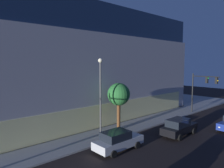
% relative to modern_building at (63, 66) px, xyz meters
% --- Properties ---
extents(modern_building, '(32.72, 25.65, 14.47)m').
position_rel_modern_building_xyz_m(modern_building, '(0.00, 0.00, 0.00)').
color(modern_building, '#4C4C51').
rests_on(modern_building, ground).
extents(traffic_light_far_corner, '(0.34, 3.91, 5.87)m').
position_rel_modern_building_xyz_m(traffic_light_far_corner, '(12.76, -17.38, -2.84)').
color(traffic_light_far_corner, black).
rests_on(traffic_light_far_corner, sidewalk_corner).
extents(street_lamp_sidewalk, '(0.44, 0.44, 7.86)m').
position_rel_modern_building_xyz_m(street_lamp_sidewalk, '(-4.51, -15.03, -2.06)').
color(street_lamp_sidewalk, '#494949').
rests_on(street_lamp_sidewalk, sidewalk_corner).
extents(sidewalk_tree, '(2.50, 2.50, 5.22)m').
position_rel_modern_building_xyz_m(sidewalk_tree, '(-1.48, -14.51, -3.11)').
color(sidewalk_tree, brown).
rests_on(sidewalk_tree, sidewalk_corner).
extents(car_silver, '(4.62, 2.10, 1.69)m').
position_rel_modern_building_xyz_m(car_silver, '(-5.29, -18.30, -6.31)').
color(car_silver, '#B7BABF').
rests_on(car_silver, ground).
extents(car_black, '(4.72, 2.03, 1.77)m').
position_rel_modern_building_xyz_m(car_black, '(2.06, -19.93, -6.26)').
color(car_black, black).
rests_on(car_black, ground).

